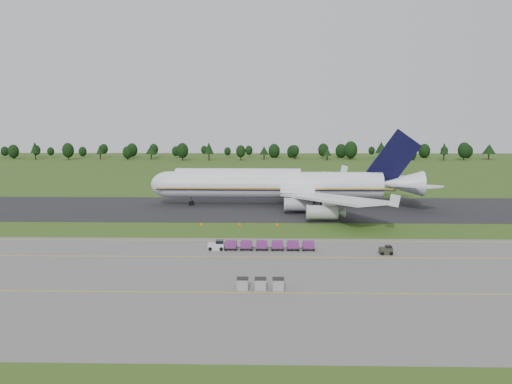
{
  "coord_description": "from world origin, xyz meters",
  "views": [
    {
      "loc": [
        0.76,
        -103.52,
        21.94
      ],
      "look_at": [
        -1.52,
        2.0,
        7.9
      ],
      "focal_mm": 35.0,
      "sensor_mm": 36.0,
      "label": 1
    }
  ],
  "objects_px": {
    "aircraft": "(280,184)",
    "edge_markers": "(239,225)",
    "uld_row": "(260,284)",
    "baggage_train": "(260,245)",
    "utility_cart": "(386,251)"
  },
  "relations": [
    {
      "from": "baggage_train",
      "to": "utility_cart",
      "type": "xyz_separation_m",
      "value": [
        21.65,
        -2.52,
        -0.31
      ]
    },
    {
      "from": "utility_cart",
      "to": "edge_markers",
      "type": "xyz_separation_m",
      "value": [
        -26.47,
        24.24,
        -0.38
      ]
    },
    {
      "from": "baggage_train",
      "to": "utility_cart",
      "type": "distance_m",
      "value": 21.79
    },
    {
      "from": "uld_row",
      "to": "edge_markers",
      "type": "height_order",
      "value": "uld_row"
    },
    {
      "from": "utility_cart",
      "to": "edge_markers",
      "type": "height_order",
      "value": "utility_cart"
    },
    {
      "from": "uld_row",
      "to": "edge_markers",
      "type": "xyz_separation_m",
      "value": [
        -5.2,
        43.21,
        -0.57
      ]
    },
    {
      "from": "aircraft",
      "to": "uld_row",
      "type": "relative_size",
      "value": 11.77
    },
    {
      "from": "aircraft",
      "to": "edge_markers",
      "type": "xyz_separation_m",
      "value": [
        -9.57,
        -27.87,
        -5.77
      ]
    },
    {
      "from": "aircraft",
      "to": "utility_cart",
      "type": "height_order",
      "value": "aircraft"
    },
    {
      "from": "utility_cart",
      "to": "uld_row",
      "type": "distance_m",
      "value": 28.5
    },
    {
      "from": "aircraft",
      "to": "baggage_train",
      "type": "xyz_separation_m",
      "value": [
        -4.74,
        -49.59,
        -5.09
      ]
    },
    {
      "from": "uld_row",
      "to": "utility_cart",
      "type": "bearing_deg",
      "value": 41.73
    },
    {
      "from": "baggage_train",
      "to": "edge_markers",
      "type": "bearing_deg",
      "value": 102.53
    },
    {
      "from": "edge_markers",
      "to": "aircraft",
      "type": "bearing_deg",
      "value": 71.05
    },
    {
      "from": "baggage_train",
      "to": "edge_markers",
      "type": "distance_m",
      "value": 22.26
    }
  ]
}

